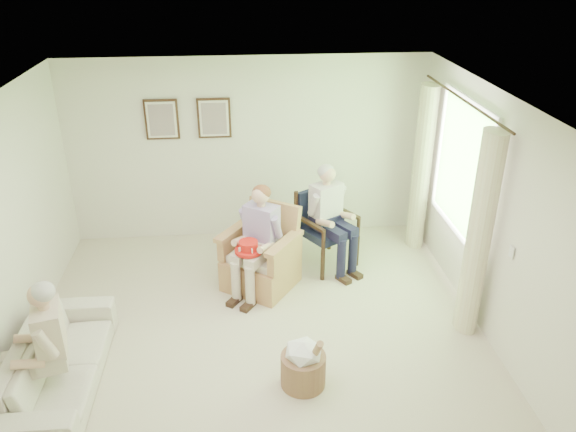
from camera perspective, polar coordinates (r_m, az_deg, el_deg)
The scene contains 17 objects.
floor at distance 6.15m, azimuth -2.91°, elevation -13.55°, with size 5.50×5.50×0.00m, color beige.
back_wall at distance 7.94m, azimuth -4.04°, elevation 6.71°, with size 5.00×0.04×2.60m, color silver.
right_wall at distance 6.02m, azimuth 21.29°, elevation -1.64°, with size 0.04×5.50×2.60m, color silver.
ceiling at distance 4.93m, azimuth -3.59°, elevation 10.47°, with size 5.00×5.50×0.02m, color white.
window at distance 6.89m, azimuth 17.28°, elevation 5.04°, with size 0.13×2.50×1.63m.
curtain_left at distance 6.19m, azimuth 18.82°, elevation -2.02°, with size 0.34×0.34×2.30m, color beige.
curtain_right at distance 7.85m, azimuth 13.42°, elevation 4.66°, with size 0.34×0.34×2.30m, color beige.
framed_print_left at distance 7.82m, azimuth -12.71°, elevation 9.53°, with size 0.45×0.05×0.55m.
framed_print_right at distance 7.76m, azimuth -7.51°, elevation 9.82°, with size 0.45×0.05×0.55m.
wicker_armchair at distance 7.05m, azimuth -2.81°, elevation -4.63°, with size 0.81×0.80×1.03m.
wood_armchair at distance 7.47m, azimuth 3.87°, elevation -0.80°, with size 0.66×0.62×1.01m.
sofa at distance 6.00m, azimuth -22.31°, elevation -13.61°, with size 0.75×1.91×0.56m, color silver.
person_wicker at distance 6.70m, azimuth -2.84°, elevation -1.85°, with size 0.40×0.63×1.35m.
person_dark at distance 7.20m, azimuth 4.14°, elevation 0.49°, with size 0.40×0.62×1.39m.
person_sofa at distance 5.62m, azimuth -23.51°, elevation -11.50°, with size 0.42×0.63×1.23m.
red_hat at distance 6.60m, azimuth -4.04°, elevation -3.24°, with size 0.32×0.32×0.14m.
hatbox at distance 5.61m, azimuth 1.59°, elevation -14.74°, with size 0.49×0.49×0.65m.
Camera 1 is at (-0.13, -4.75, 3.91)m, focal length 35.00 mm.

